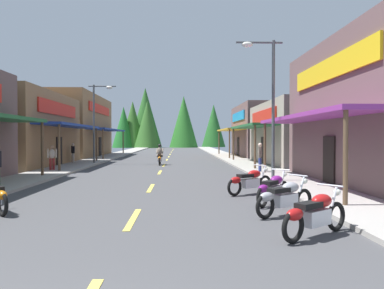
{
  "coord_description": "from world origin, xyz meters",
  "views": [
    {
      "loc": [
        1.16,
        -1.96,
        2.03
      ],
      "look_at": [
        2.02,
        23.12,
        1.57
      ],
      "focal_mm": 33.8,
      "sensor_mm": 36.0,
      "label": 1
    }
  ],
  "objects_px": {
    "streetlamp_left": "(98,112)",
    "pedestrian_by_shop": "(260,156)",
    "motorcycle_parked_right_1": "(285,197)",
    "streetlamp_right": "(267,91)",
    "motorcycle_parked_right_2": "(273,188)",
    "pedestrian_waiting": "(73,152)",
    "rider_cruising_lead": "(160,156)",
    "pedestrian_browsing": "(52,156)",
    "motorcycle_parked_right_3": "(250,181)",
    "motorcycle_parked_right_0": "(315,213)"
  },
  "relations": [
    {
      "from": "rider_cruising_lead",
      "to": "pedestrian_by_shop",
      "type": "relative_size",
      "value": 1.23
    },
    {
      "from": "streetlamp_right",
      "to": "motorcycle_parked_right_3",
      "type": "bearing_deg",
      "value": -113.2
    },
    {
      "from": "pedestrian_waiting",
      "to": "pedestrian_by_shop",
      "type": "bearing_deg",
      "value": 109.07
    },
    {
      "from": "motorcycle_parked_right_1",
      "to": "rider_cruising_lead",
      "type": "height_order",
      "value": "rider_cruising_lead"
    },
    {
      "from": "streetlamp_right",
      "to": "streetlamp_left",
      "type": "bearing_deg",
      "value": 130.9
    },
    {
      "from": "motorcycle_parked_right_0",
      "to": "motorcycle_parked_right_3",
      "type": "height_order",
      "value": "same"
    },
    {
      "from": "streetlamp_right",
      "to": "motorcycle_parked_right_1",
      "type": "xyz_separation_m",
      "value": [
        -1.15,
        -6.76,
        -3.65
      ]
    },
    {
      "from": "motorcycle_parked_right_2",
      "to": "pedestrian_browsing",
      "type": "xyz_separation_m",
      "value": [
        -10.48,
        10.88,
        0.43
      ]
    },
    {
      "from": "streetlamp_left",
      "to": "motorcycle_parked_right_2",
      "type": "height_order",
      "value": "streetlamp_left"
    },
    {
      "from": "streetlamp_left",
      "to": "pedestrian_by_shop",
      "type": "height_order",
      "value": "streetlamp_left"
    },
    {
      "from": "motorcycle_parked_right_2",
      "to": "pedestrian_browsing",
      "type": "bearing_deg",
      "value": 83.82
    },
    {
      "from": "pedestrian_browsing",
      "to": "motorcycle_parked_right_2",
      "type": "bearing_deg",
      "value": 7.15
    },
    {
      "from": "motorcycle_parked_right_0",
      "to": "streetlamp_left",
      "type": "bearing_deg",
      "value": 78.07
    },
    {
      "from": "motorcycle_parked_right_2",
      "to": "rider_cruising_lead",
      "type": "bearing_deg",
      "value": 54.98
    },
    {
      "from": "streetlamp_left",
      "to": "motorcycle_parked_right_2",
      "type": "xyz_separation_m",
      "value": [
        9.07,
        -16.82,
        -3.47
      ]
    },
    {
      "from": "motorcycle_parked_right_1",
      "to": "rider_cruising_lead",
      "type": "bearing_deg",
      "value": 70.29
    },
    {
      "from": "streetlamp_left",
      "to": "pedestrian_browsing",
      "type": "xyz_separation_m",
      "value": [
        -1.41,
        -5.94,
        -3.04
      ]
    },
    {
      "from": "motorcycle_parked_right_1",
      "to": "pedestrian_by_shop",
      "type": "bearing_deg",
      "value": 47.46
    },
    {
      "from": "motorcycle_parked_right_3",
      "to": "pedestrian_waiting",
      "type": "distance_m",
      "value": 18.78
    },
    {
      "from": "motorcycle_parked_right_0",
      "to": "pedestrian_waiting",
      "type": "distance_m",
      "value": 23.71
    },
    {
      "from": "streetlamp_left",
      "to": "pedestrian_waiting",
      "type": "relative_size",
      "value": 3.76
    },
    {
      "from": "streetlamp_right",
      "to": "motorcycle_parked_right_1",
      "type": "bearing_deg",
      "value": -99.66
    },
    {
      "from": "motorcycle_parked_right_1",
      "to": "streetlamp_right",
      "type": "bearing_deg",
      "value": 47.21
    },
    {
      "from": "motorcycle_parked_right_1",
      "to": "motorcycle_parked_right_3",
      "type": "distance_m",
      "value": 3.56
    },
    {
      "from": "motorcycle_parked_right_0",
      "to": "pedestrian_browsing",
      "type": "bearing_deg",
      "value": 89.94
    },
    {
      "from": "motorcycle_parked_right_2",
      "to": "pedestrian_by_shop",
      "type": "relative_size",
      "value": 0.98
    },
    {
      "from": "motorcycle_parked_right_1",
      "to": "pedestrian_by_shop",
      "type": "height_order",
      "value": "pedestrian_by_shop"
    },
    {
      "from": "pedestrian_waiting",
      "to": "rider_cruising_lead",
      "type": "bearing_deg",
      "value": 130.36
    },
    {
      "from": "streetlamp_right",
      "to": "motorcycle_parked_right_3",
      "type": "height_order",
      "value": "streetlamp_right"
    },
    {
      "from": "motorcycle_parked_right_1",
      "to": "motorcycle_parked_right_2",
      "type": "distance_m",
      "value": 1.61
    },
    {
      "from": "pedestrian_waiting",
      "to": "motorcycle_parked_right_2",
      "type": "bearing_deg",
      "value": 83.05
    },
    {
      "from": "motorcycle_parked_right_2",
      "to": "pedestrian_by_shop",
      "type": "distance_m",
      "value": 9.69
    },
    {
      "from": "motorcycle_parked_right_1",
      "to": "streetlamp_left",
      "type": "bearing_deg",
      "value": 82.78
    },
    {
      "from": "pedestrian_browsing",
      "to": "pedestrian_waiting",
      "type": "distance_m",
      "value": 6.47
    },
    {
      "from": "motorcycle_parked_right_3",
      "to": "rider_cruising_lead",
      "type": "bearing_deg",
      "value": 72.77
    },
    {
      "from": "streetlamp_left",
      "to": "motorcycle_parked_right_2",
      "type": "distance_m",
      "value": 19.42
    },
    {
      "from": "streetlamp_right",
      "to": "pedestrian_browsing",
      "type": "height_order",
      "value": "streetlamp_right"
    },
    {
      "from": "pedestrian_browsing",
      "to": "pedestrian_waiting",
      "type": "bearing_deg",
      "value": 148.96
    },
    {
      "from": "pedestrian_by_shop",
      "to": "pedestrian_waiting",
      "type": "height_order",
      "value": "pedestrian_by_shop"
    },
    {
      "from": "streetlamp_right",
      "to": "motorcycle_parked_right_1",
      "type": "distance_m",
      "value": 7.77
    },
    {
      "from": "motorcycle_parked_right_2",
      "to": "rider_cruising_lead",
      "type": "relative_size",
      "value": 0.8
    },
    {
      "from": "pedestrian_by_shop",
      "to": "pedestrian_browsing",
      "type": "xyz_separation_m",
      "value": [
        -12.2,
        1.36,
        -0.1
      ]
    },
    {
      "from": "motorcycle_parked_right_3",
      "to": "pedestrian_by_shop",
      "type": "xyz_separation_m",
      "value": [
        2.07,
        7.57,
        0.52
      ]
    },
    {
      "from": "pedestrian_browsing",
      "to": "pedestrian_waiting",
      "type": "xyz_separation_m",
      "value": [
        -0.65,
        6.44,
        0.01
      ]
    },
    {
      "from": "streetlamp_right",
      "to": "rider_cruising_lead",
      "type": "relative_size",
      "value": 2.98
    },
    {
      "from": "streetlamp_right",
      "to": "motorcycle_parked_right_2",
      "type": "height_order",
      "value": "streetlamp_right"
    },
    {
      "from": "motorcycle_parked_right_2",
      "to": "motorcycle_parked_right_3",
      "type": "xyz_separation_m",
      "value": [
        -0.34,
        1.95,
        0.0
      ]
    },
    {
      "from": "motorcycle_parked_right_1",
      "to": "motorcycle_parked_right_2",
      "type": "bearing_deg",
      "value": 52.6
    },
    {
      "from": "motorcycle_parked_right_2",
      "to": "pedestrian_by_shop",
      "type": "xyz_separation_m",
      "value": [
        1.72,
        9.52,
        0.52
      ]
    },
    {
      "from": "rider_cruising_lead",
      "to": "pedestrian_by_shop",
      "type": "distance_m",
      "value": 8.98
    }
  ]
}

